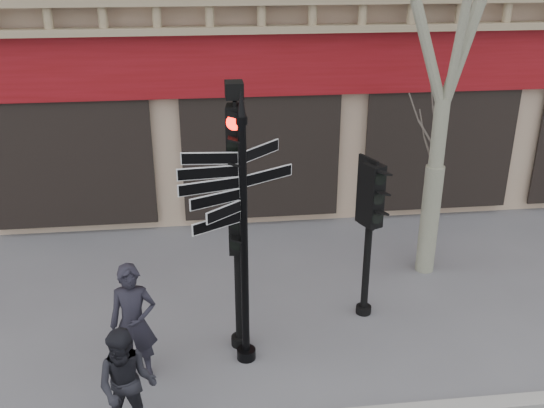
{
  "coord_description": "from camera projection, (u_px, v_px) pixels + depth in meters",
  "views": [
    {
      "loc": [
        -1.24,
        -7.48,
        5.8
      ],
      "look_at": [
        -0.28,
        0.6,
        2.33
      ],
      "focal_mm": 40.0,
      "sensor_mm": 36.0,
      "label": 1
    }
  ],
  "objects": [
    {
      "name": "traffic_signal_secondary",
      "position": [
        370.0,
        212.0,
        9.65
      ],
      "size": [
        0.55,
        0.48,
        2.72
      ],
      "rotation": [
        0.0,
        0.0,
        0.39
      ],
      "color": "black",
      "rests_on": "ground"
    },
    {
      "name": "pedestrian_b",
      "position": [
        127.0,
        385.0,
        7.5
      ],
      "size": [
        0.83,
        0.68,
        1.58
      ],
      "primitive_type": "imported",
      "rotation": [
        0.0,
        0.0,
        -0.11
      ],
      "color": "black",
      "rests_on": "ground"
    },
    {
      "name": "traffic_signal_main",
      "position": [
        237.0,
        190.0,
        8.54
      ],
      "size": [
        0.5,
        0.38,
        4.16
      ],
      "rotation": [
        0.0,
        0.0,
        -0.13
      ],
      "color": "black",
      "rests_on": "ground"
    },
    {
      "name": "pedestrian_a",
      "position": [
        134.0,
        323.0,
        8.53
      ],
      "size": [
        0.66,
        0.44,
        1.81
      ],
      "primitive_type": "imported",
      "rotation": [
        0.0,
        0.0,
        -0.0
      ],
      "color": "black",
      "rests_on": "ground"
    },
    {
      "name": "fingerpost",
      "position": [
        243.0,
        188.0,
        8.16
      ],
      "size": [
        2.23,
        2.23,
        4.15
      ],
      "rotation": [
        0.0,
        0.0,
        0.35
      ],
      "color": "black",
      "rests_on": "ground"
    },
    {
      "name": "ground",
      "position": [
        295.0,
        358.0,
        9.24
      ],
      "size": [
        80.0,
        80.0,
        0.0
      ],
      "primitive_type": "plane",
      "color": "#5A5A5E",
      "rests_on": "ground"
    }
  ]
}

